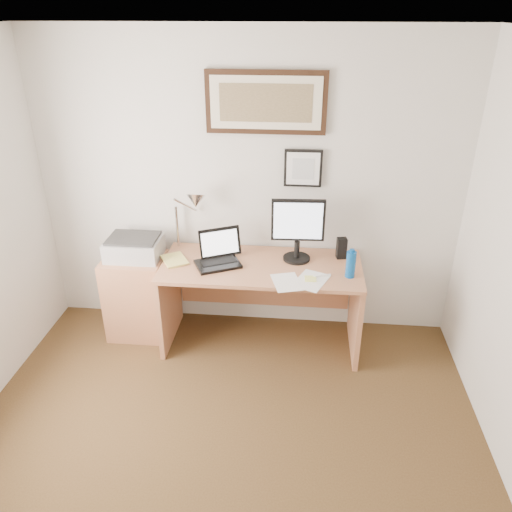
# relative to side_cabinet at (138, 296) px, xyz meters

# --- Properties ---
(floor) EXTENTS (4.00, 4.00, 0.00)m
(floor) POSITION_rel_side_cabinet_xyz_m (0.92, -1.68, -0.36)
(floor) COLOR #452F18
(floor) RESTS_ON ground
(ceiling) EXTENTS (4.00, 4.00, 0.00)m
(ceiling) POSITION_rel_side_cabinet_xyz_m (0.92, -1.68, 2.13)
(ceiling) COLOR white
(ceiling) RESTS_ON ground
(wall_back) EXTENTS (3.50, 0.02, 2.50)m
(wall_back) POSITION_rel_side_cabinet_xyz_m (0.92, 0.32, 0.89)
(wall_back) COLOR silver
(wall_back) RESTS_ON ground
(side_cabinet) EXTENTS (0.50, 0.40, 0.73)m
(side_cabinet) POSITION_rel_side_cabinet_xyz_m (0.00, 0.00, 0.00)
(side_cabinet) COLOR #A76946
(side_cabinet) RESTS_ON floor
(water_bottle) EXTENTS (0.07, 0.07, 0.21)m
(water_bottle) POSITION_rel_side_cabinet_xyz_m (1.76, -0.17, 0.49)
(water_bottle) COLOR #0B4C97
(water_bottle) RESTS_ON desk
(bottle_cap) EXTENTS (0.04, 0.04, 0.02)m
(bottle_cap) POSITION_rel_side_cabinet_xyz_m (1.76, -0.17, 0.60)
(bottle_cap) COLOR #0B4C97
(bottle_cap) RESTS_ON water_bottle
(speaker) EXTENTS (0.09, 0.08, 0.17)m
(speaker) POSITION_rel_side_cabinet_xyz_m (1.71, 0.14, 0.47)
(speaker) COLOR black
(speaker) RESTS_ON desk
(paper_sheet_a) EXTENTS (0.27, 0.32, 0.00)m
(paper_sheet_a) POSITION_rel_side_cabinet_xyz_m (1.28, -0.31, 0.39)
(paper_sheet_a) COLOR white
(paper_sheet_a) RESTS_ON desk
(paper_sheet_b) EXTENTS (0.31, 0.36, 0.00)m
(paper_sheet_b) POSITION_rel_side_cabinet_xyz_m (1.47, -0.27, 0.39)
(paper_sheet_b) COLOR white
(paper_sheet_b) RESTS_ON desk
(sticky_pad) EXTENTS (0.09, 0.09, 0.01)m
(sticky_pad) POSITION_rel_side_cabinet_xyz_m (1.46, -0.25, 0.39)
(sticky_pad) COLOR #EBF072
(sticky_pad) RESTS_ON desk
(marker_pen) EXTENTS (0.14, 0.06, 0.02)m
(marker_pen) POSITION_rel_side_cabinet_xyz_m (1.55, -0.20, 0.39)
(marker_pen) COLOR white
(marker_pen) RESTS_ON desk
(book) EXTENTS (0.27, 0.30, 0.02)m
(book) POSITION_rel_side_cabinet_xyz_m (0.29, -0.09, 0.39)
(book) COLOR #E2D46A
(book) RESTS_ON desk
(desk) EXTENTS (1.60, 0.70, 0.75)m
(desk) POSITION_rel_side_cabinet_xyz_m (1.07, 0.04, 0.15)
(desk) COLOR #A76946
(desk) RESTS_ON floor
(laptop) EXTENTS (0.41, 0.42, 0.26)m
(laptop) POSITION_rel_side_cabinet_xyz_m (0.73, -0.04, 0.44)
(laptop) COLOR black
(laptop) RESTS_ON desk
(lcd_monitor) EXTENTS (0.42, 0.22, 0.52)m
(lcd_monitor) POSITION_rel_side_cabinet_xyz_m (1.35, 0.07, 0.68)
(lcd_monitor) COLOR black
(lcd_monitor) RESTS_ON desk
(printer) EXTENTS (0.44, 0.34, 0.18)m
(printer) POSITION_rel_side_cabinet_xyz_m (0.01, 0.03, 0.45)
(printer) COLOR #A0A0A3
(printer) RESTS_ON side_cabinet
(desk_lamp) EXTENTS (0.29, 0.27, 0.53)m
(desk_lamp) POSITION_rel_side_cabinet_xyz_m (0.51, 0.13, 0.82)
(desk_lamp) COLOR silver
(desk_lamp) RESTS_ON desk
(picture_large) EXTENTS (0.92, 0.04, 0.47)m
(picture_large) POSITION_rel_side_cabinet_xyz_m (1.07, 0.29, 1.59)
(picture_large) COLOR black
(picture_large) RESTS_ON wall_back
(picture_small) EXTENTS (0.30, 0.03, 0.30)m
(picture_small) POSITION_rel_side_cabinet_xyz_m (1.37, 0.29, 1.09)
(picture_small) COLOR black
(picture_small) RESTS_ON wall_back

